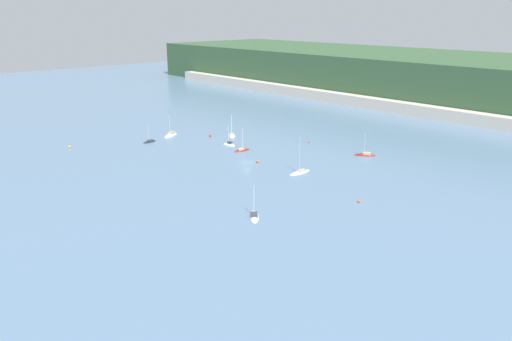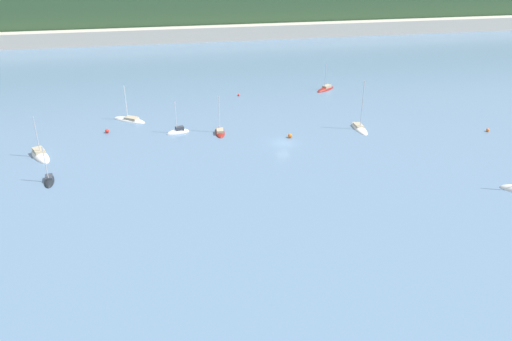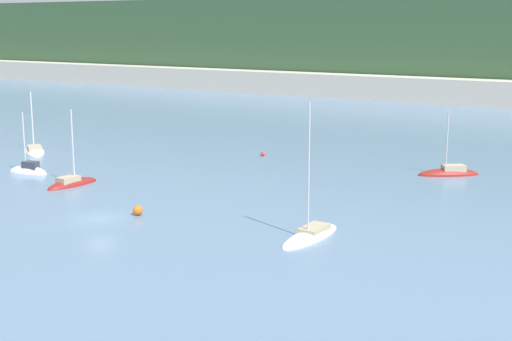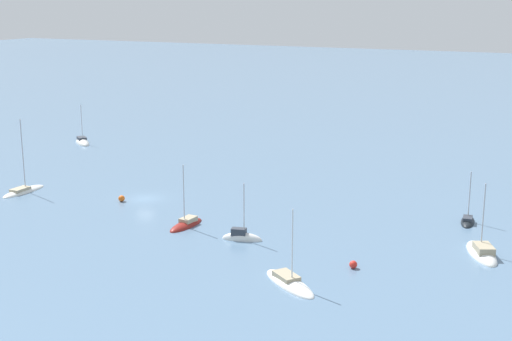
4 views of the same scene
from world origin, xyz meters
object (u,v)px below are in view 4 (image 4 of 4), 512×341
sailboat_3 (242,239)px  sailboat_6 (23,191)px  sailboat_2 (482,254)px  mooring_buoy_4 (122,198)px  sailboat_4 (83,143)px  sailboat_1 (468,222)px  sailboat_0 (186,225)px  sailboat_7 (289,283)px  mooring_buoy_1 (353,265)px

sailboat_3 → sailboat_6: 38.01m
sailboat_2 → mooring_buoy_4: bearing=64.7°
sailboat_4 → sailboat_6: sailboat_6 is taller
sailboat_4 → sailboat_1: bearing=25.6°
sailboat_0 → sailboat_6: (29.24, -3.16, -0.01)m
sailboat_3 → sailboat_7: (-10.13, 9.65, -0.06)m
sailboat_1 → mooring_buoy_1: bearing=152.3°
sailboat_2 → sailboat_4: (78.65, -29.52, -0.03)m
sailboat_6 → sailboat_3: bearing=-96.2°
mooring_buoy_4 → sailboat_6: bearing=7.9°
mooring_buoy_1 → sailboat_7: bearing=57.5°
sailboat_0 → sailboat_1: (-30.82, -16.46, -0.02)m
sailboat_1 → sailboat_4: 77.48m
sailboat_1 → sailboat_2: 11.59m
sailboat_7 → sailboat_4: bearing=179.9°
sailboat_4 → sailboat_6: 35.19m
sailboat_0 → sailboat_1: size_ratio=1.19×
sailboat_3 → mooring_buoy_1: (-14.42, 2.91, 0.28)m
sailboat_6 → mooring_buoy_1: bearing=-97.3°
sailboat_1 → sailboat_0: bearing=111.2°
sailboat_4 → sailboat_6: bearing=-25.1°
mooring_buoy_4 → sailboat_3: bearing=162.5°
sailboat_4 → mooring_buoy_1: (-67.31, 39.43, 0.33)m
sailboat_3 → sailboat_1: bearing=25.2°
sailboat_0 → sailboat_2: bearing=102.7°
sailboat_0 → sailboat_4: size_ratio=0.99×
sailboat_6 → sailboat_1: bearing=-76.4°
sailboat_0 → mooring_buoy_4: 14.58m
sailboat_0 → mooring_buoy_4: size_ratio=9.58×
sailboat_6 → mooring_buoy_4: 15.83m
sailboat_7 → mooring_buoy_4: 36.19m
sailboat_1 → sailboat_7: size_ratio=0.84×
sailboat_2 → mooring_buoy_1: 15.06m
sailboat_0 → sailboat_4: 56.49m
sailboat_1 → sailboat_4: (75.25, -18.44, -0.00)m
mooring_buoy_4 → sailboat_4: bearing=-43.8°
mooring_buoy_1 → sailboat_4: bearing=-30.4°
sailboat_1 → sailboat_3: 28.76m
sailboat_3 → sailboat_6: (37.71, -4.78, -0.04)m
sailboat_1 → sailboat_3: size_ratio=0.92×
sailboat_4 → sailboat_3: bearing=4.7°
sailboat_2 → sailboat_3: (25.76, 7.00, 0.02)m
sailboat_4 → sailboat_7: size_ratio=1.00×
sailboat_2 → sailboat_4: 84.00m
sailboat_1 → mooring_buoy_1: (7.94, 21.00, 0.33)m
sailboat_1 → mooring_buoy_4: sailboat_1 is taller
sailboat_4 → mooring_buoy_4: sailboat_4 is taller
sailboat_3 → mooring_buoy_4: 23.10m
sailboat_6 → sailboat_7: bearing=-105.7°
sailboat_0 → sailboat_7: 21.74m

